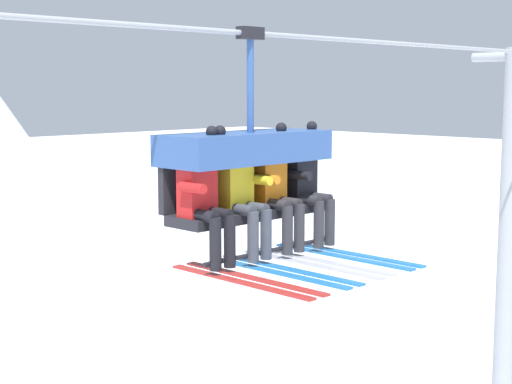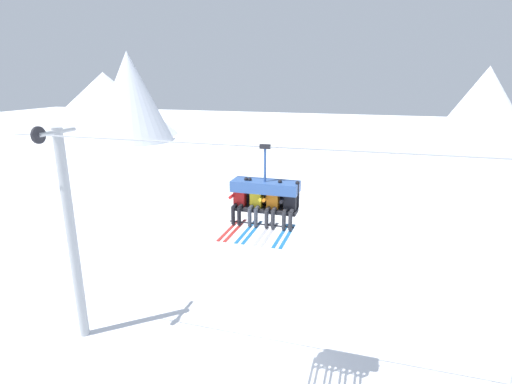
{
  "view_description": "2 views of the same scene",
  "coord_description": "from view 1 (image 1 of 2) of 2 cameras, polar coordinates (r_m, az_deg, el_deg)",
  "views": [
    {
      "loc": [
        -4.95,
        -6.24,
        7.37
      ],
      "look_at": [
        0.68,
        -0.71,
        6.32
      ],
      "focal_mm": 55.0,
      "sensor_mm": 36.0,
      "label": 1
    },
    {
      "loc": [
        3.3,
        -10.94,
        9.68
      ],
      "look_at": [
        0.27,
        -0.84,
        6.63
      ],
      "focal_mm": 28.0,
      "sensor_mm": 36.0,
      "label": 2
    }
  ],
  "objects": [
    {
      "name": "lift_tower_far",
      "position": [
        14.41,
        17.87,
        -5.27
      ],
      "size": [
        0.36,
        1.88,
        8.17
      ],
      "color": "#9EA3A8",
      "rests_on": "ground_plane"
    },
    {
      "name": "lift_cable",
      "position": [
        7.61,
        -1.27,
        11.54
      ],
      "size": [
        16.63,
        0.05,
        0.05
      ],
      "color": "#9EA3A8"
    },
    {
      "name": "chairlift_chair",
      "position": [
        7.79,
        -0.79,
        2.22
      ],
      "size": [
        1.85,
        0.74,
        2.17
      ],
      "color": "#232328"
    },
    {
      "name": "skier_red",
      "position": [
        7.18,
        -3.64,
        -0.45
      ],
      "size": [
        0.48,
        1.7,
        1.34
      ],
      "color": "red"
    },
    {
      "name": "skier_yellow",
      "position": [
        7.5,
        -0.95,
        -0.09
      ],
      "size": [
        0.48,
        1.7,
        1.34
      ],
      "color": "yellow"
    },
    {
      "name": "skier_orange",
      "position": [
        7.84,
        1.57,
        0.25
      ],
      "size": [
        0.48,
        1.7,
        1.34
      ],
      "color": "orange"
    },
    {
      "name": "skier_black",
      "position": [
        8.2,
        3.85,
        0.55
      ],
      "size": [
        0.48,
        1.7,
        1.34
      ],
      "color": "black"
    }
  ]
}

